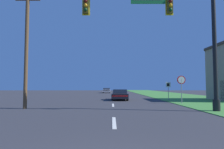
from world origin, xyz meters
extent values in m
cube|color=#428438|center=(10.50, 30.00, 0.02)|extent=(10.00, 110.00, 0.04)
cube|color=silver|center=(0.00, 6.00, 0.01)|extent=(0.16, 2.80, 0.01)
cube|color=silver|center=(0.00, 14.00, 0.01)|extent=(0.16, 2.80, 0.01)
cube|color=silver|center=(0.00, 22.00, 0.01)|extent=(0.16, 2.80, 0.01)
cube|color=silver|center=(0.00, 30.00, 0.01)|extent=(0.16, 2.80, 0.01)
cube|color=silver|center=(0.00, 38.00, 0.01)|extent=(0.16, 2.80, 0.01)
cube|color=black|center=(11.55, 18.03, 1.10)|extent=(0.10, 1.20, 2.20)
cylinder|color=black|center=(6.40, 9.76, 0.39)|extent=(0.44, 0.44, 0.70)
cylinder|color=black|center=(6.40, 9.76, 4.08)|extent=(0.26, 0.26, 8.08)
cube|color=#196B33|center=(2.22, 9.76, 7.12)|extent=(2.21, 0.06, 0.55)
cube|color=yellow|center=(-1.77, 9.90, 6.69)|extent=(0.50, 0.03, 1.11)
cube|color=#4C4214|center=(-1.77, 9.76, 6.69)|extent=(0.34, 0.24, 0.95)
sphere|color=#4C0F0C|center=(-1.77, 9.62, 6.98)|extent=(0.22, 0.22, 0.22)
sphere|color=orange|center=(-1.77, 9.62, 6.69)|extent=(0.22, 0.22, 0.22)
sphere|color=#0F3D19|center=(-1.77, 9.62, 6.41)|extent=(0.22, 0.22, 0.22)
cube|color=yellow|center=(3.62, 9.90, 6.69)|extent=(0.50, 0.03, 1.11)
cube|color=#4C4214|center=(3.62, 9.76, 6.69)|extent=(0.34, 0.24, 0.95)
sphere|color=#4C0F0C|center=(3.62, 9.62, 6.98)|extent=(0.22, 0.22, 0.22)
sphere|color=orange|center=(3.62, 9.62, 6.69)|extent=(0.22, 0.22, 0.22)
sphere|color=#0F3D19|center=(3.62, 9.62, 6.41)|extent=(0.22, 0.22, 0.22)
cylinder|color=black|center=(1.70, 22.05, 0.32)|extent=(0.22, 0.64, 0.64)
cylinder|color=black|center=(0.10, 22.11, 0.32)|extent=(0.22, 0.64, 0.64)
cylinder|color=black|center=(1.57, 19.04, 0.32)|extent=(0.22, 0.64, 0.64)
cylinder|color=black|center=(-0.03, 19.11, 0.32)|extent=(0.22, 0.64, 0.64)
cube|color=black|center=(0.84, 20.58, 0.50)|extent=(2.00, 4.48, 0.55)
cube|color=#283342|center=(0.84, 20.69, 0.98)|extent=(1.68, 1.92, 0.42)
cube|color=black|center=(0.84, 20.69, 1.16)|extent=(1.64, 1.88, 0.06)
cube|color=#B71414|center=(0.75, 18.40, 0.56)|extent=(1.68, 0.13, 0.14)
cylinder|color=black|center=(-0.65, 48.47, 0.32)|extent=(0.22, 0.64, 0.64)
cylinder|color=black|center=(-2.25, 48.47, 0.32)|extent=(0.22, 0.64, 0.64)
cylinder|color=black|center=(-0.65, 45.36, 0.32)|extent=(0.22, 0.64, 0.64)
cylinder|color=black|center=(-2.25, 45.36, 0.32)|extent=(0.22, 0.64, 0.64)
cube|color=#B7B7BC|center=(-1.45, 46.92, 0.50)|extent=(1.82, 4.51, 0.55)
cube|color=#283342|center=(-1.45, 47.03, 0.98)|extent=(1.60, 1.89, 0.42)
cube|color=#B7B7BC|center=(-1.45, 47.03, 1.16)|extent=(1.57, 1.86, 0.06)
cube|color=#B71414|center=(-1.45, 44.69, 0.56)|extent=(1.67, 0.06, 0.14)
cylinder|color=gray|center=(6.24, 15.49, 1.14)|extent=(0.07, 0.07, 2.20)
cylinder|color=red|center=(6.24, 15.49, 2.16)|extent=(0.76, 0.04, 0.76)
cylinder|color=white|center=(6.24, 15.47, 2.16)|extent=(0.61, 0.01, 0.61)
cylinder|color=gray|center=(6.37, 20.23, 1.04)|extent=(0.06, 0.06, 2.00)
cube|color=white|center=(6.37, 20.23, 1.77)|extent=(0.55, 0.04, 0.60)
cube|color=black|center=(6.37, 20.20, 1.77)|extent=(0.31, 0.01, 0.34)
cylinder|color=brown|center=(-6.22, 11.42, 4.38)|extent=(0.26, 0.26, 8.76)
camera|label=1|loc=(-0.09, -2.71, 1.54)|focal=32.00mm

